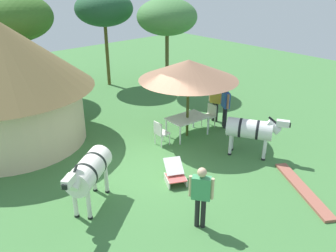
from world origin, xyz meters
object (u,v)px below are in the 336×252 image
(guest_behind_table, at_px, (226,103))
(acacia_tree_far_lawn, at_px, (167,17))
(patio_chair_near_hut, at_px, (160,132))
(zebra_by_umbrella, at_px, (89,172))
(patio_chair_west_end, at_px, (210,114))
(guest_beside_umbrella, at_px, (216,99))
(acacia_tree_right_background, at_px, (12,17))
(standing_watcher, at_px, (201,192))
(patio_dining_table, at_px, (187,119))
(striped_lounge_chair, at_px, (175,175))
(thatched_hut, at_px, (4,78))
(acacia_tree_behind_hut, at_px, (104,9))
(zebra_nearest_camera, at_px, (251,130))
(shade_umbrella, at_px, (189,70))

(guest_behind_table, bearing_deg, acacia_tree_far_lawn, 17.24)
(patio_chair_near_hut, height_order, zebra_by_umbrella, zebra_by_umbrella)
(patio_chair_west_end, distance_m, guest_beside_umbrella, 0.74)
(guest_beside_umbrella, height_order, acacia_tree_right_background, acacia_tree_right_background)
(guest_behind_table, distance_m, standing_watcher, 6.05)
(patio_dining_table, bearing_deg, guest_behind_table, -14.94)
(patio_chair_west_end, relative_size, guest_behind_table, 0.53)
(patio_dining_table, distance_m, striped_lounge_chair, 3.23)
(thatched_hut, xyz_separation_m, striped_lounge_chair, (2.52, -5.83, -2.12))
(patio_chair_west_end, bearing_deg, thatched_hut, 58.41)
(zebra_by_umbrella, xyz_separation_m, acacia_tree_behind_hut, (6.18, 8.70, 2.89))
(guest_behind_table, distance_m, acacia_tree_far_lawn, 5.79)
(patio_chair_west_end, relative_size, patio_chair_near_hut, 1.00)
(acacia_tree_behind_hut, bearing_deg, thatched_hut, -150.76)
(patio_chair_near_hut, relative_size, acacia_tree_behind_hut, 0.19)
(standing_watcher, relative_size, zebra_by_umbrella, 0.87)
(striped_lounge_chair, distance_m, acacia_tree_far_lawn, 9.21)
(zebra_by_umbrella, xyz_separation_m, acacia_tree_far_lawn, (7.90, 5.90, 2.61))
(guest_beside_umbrella, height_order, zebra_nearest_camera, guest_beside_umbrella)
(shade_umbrella, height_order, acacia_tree_right_background, acacia_tree_right_background)
(thatched_hut, xyz_separation_m, zebra_nearest_camera, (5.49, -6.28, -1.43))
(zebra_nearest_camera, bearing_deg, thatched_hut, -78.50)
(thatched_hut, relative_size, zebra_nearest_camera, 3.14)
(patio_dining_table, relative_size, guest_behind_table, 0.90)
(zebra_by_umbrella, height_order, acacia_tree_far_lawn, acacia_tree_far_lawn)
(guest_behind_table, height_order, zebra_nearest_camera, guest_behind_table)
(striped_lounge_chair, xyz_separation_m, zebra_by_umbrella, (-2.41, 0.66, 0.78))
(acacia_tree_right_background, bearing_deg, acacia_tree_behind_hut, -11.04)
(acacia_tree_right_background, bearing_deg, guest_behind_table, -61.90)
(shade_umbrella, xyz_separation_m, patio_chair_west_end, (1.27, 0.01, -2.02))
(patio_chair_west_end, height_order, acacia_tree_behind_hut, acacia_tree_behind_hut)
(shade_umbrella, relative_size, acacia_tree_right_background, 0.73)
(zebra_nearest_camera, bearing_deg, shade_umbrella, -108.61)
(zebra_by_umbrella, relative_size, acacia_tree_right_background, 0.39)
(patio_chair_west_end, bearing_deg, patio_dining_table, 90.00)
(acacia_tree_far_lawn, distance_m, acacia_tree_right_background, 6.98)
(shade_umbrella, bearing_deg, acacia_tree_right_background, 109.92)
(thatched_hut, height_order, acacia_tree_right_background, acacia_tree_right_background)
(patio_dining_table, distance_m, patio_chair_west_end, 1.28)
(patio_chair_near_hut, height_order, guest_beside_umbrella, guest_beside_umbrella)
(shade_umbrella, distance_m, guest_beside_umbrella, 2.42)
(thatched_hut, relative_size, shade_umbrella, 1.70)
(thatched_hut, bearing_deg, shade_umbrella, -37.23)
(striped_lounge_chair, bearing_deg, zebra_nearest_camera, -161.40)
(shade_umbrella, bearing_deg, striped_lounge_chair, -140.80)
(thatched_hut, distance_m, shade_umbrella, 6.29)
(shade_umbrella, height_order, guest_behind_table, shade_umbrella)
(thatched_hut, relative_size, guest_beside_umbrella, 3.77)
(striped_lounge_chair, bearing_deg, acacia_tree_far_lawn, -102.66)
(striped_lounge_chair, bearing_deg, thatched_hut, -39.33)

